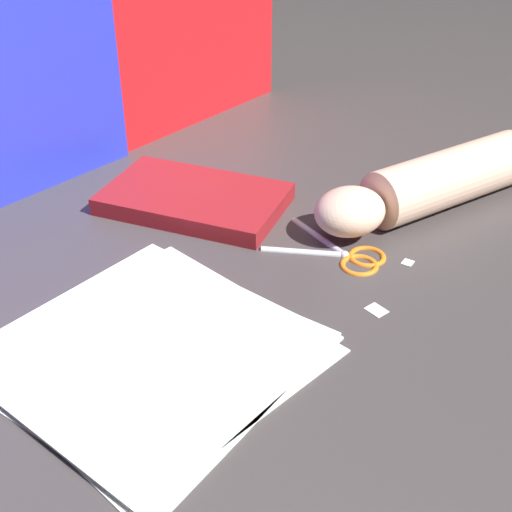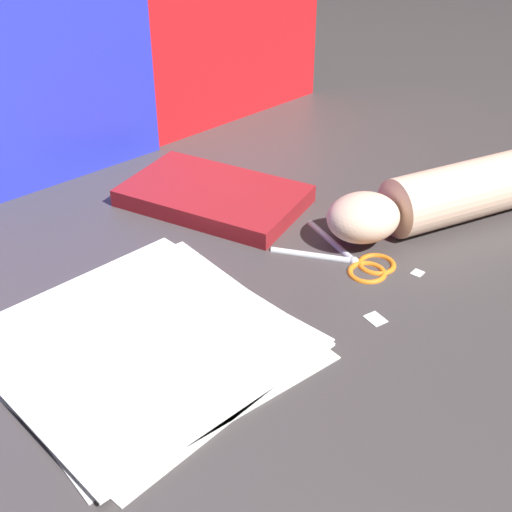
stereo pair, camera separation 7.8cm
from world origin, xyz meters
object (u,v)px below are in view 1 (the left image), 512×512
Objects in this scene: hand_forearm at (428,185)px; scissors at (345,253)px; book_closed at (194,199)px; paper_stack at (151,351)px.

scissors is at bearing 173.43° from hand_forearm.
scissors is at bearing -82.66° from book_closed.
paper_stack is at bearing -144.02° from book_closed.
scissors is 0.17m from hand_forearm.
book_closed is at bearing 128.18° from hand_forearm.
hand_forearm is (0.45, -0.07, 0.04)m from paper_stack.
book_closed is 0.78× the size of hand_forearm.
hand_forearm is at bearing -8.40° from paper_stack.
book_closed is 0.23m from scissors.
hand_forearm reaches higher than paper_stack.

